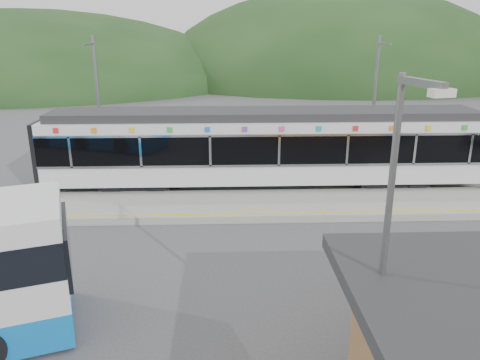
{
  "coord_description": "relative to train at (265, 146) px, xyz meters",
  "views": [
    {
      "loc": [
        -0.75,
        -15.17,
        7.24
      ],
      "look_at": [
        -0.16,
        1.0,
        2.03
      ],
      "focal_mm": 35.0,
      "sensor_mm": 36.0,
      "label": 1
    }
  ],
  "objects": [
    {
      "name": "ground",
      "position": [
        -1.19,
        -6.0,
        -2.06
      ],
      "size": [
        120.0,
        120.0,
        0.0
      ],
      "primitive_type": "plane",
      "color": "#4C4C4F",
      "rests_on": "ground"
    },
    {
      "name": "hills",
      "position": [
        5.0,
        -0.71,
        -2.06
      ],
      "size": [
        146.0,
        149.0,
        26.0
      ],
      "color": "#1E3D19",
      "rests_on": "ground"
    },
    {
      "name": "platform",
      "position": [
        -1.19,
        -2.7,
        -1.91
      ],
      "size": [
        26.0,
        3.2,
        0.3
      ],
      "primitive_type": "cube",
      "color": "#9E9E99",
      "rests_on": "ground"
    },
    {
      "name": "yellow_line",
      "position": [
        -1.19,
        -4.0,
        -1.76
      ],
      "size": [
        26.0,
        0.1,
        0.01
      ],
      "primitive_type": "cube",
      "color": "yellow",
      "rests_on": "platform"
    },
    {
      "name": "train",
      "position": [
        0.0,
        0.0,
        0.0
      ],
      "size": [
        20.44,
        3.01,
        3.74
      ],
      "color": "black",
      "rests_on": "ground"
    },
    {
      "name": "catenary_mast_west",
      "position": [
        -8.19,
        2.56,
        1.58
      ],
      "size": [
        0.18,
        1.8,
        7.0
      ],
      "color": "slate",
      "rests_on": "ground"
    },
    {
      "name": "catenary_mast_east",
      "position": [
        5.81,
        2.56,
        1.58
      ],
      "size": [
        0.18,
        1.8,
        7.0
      ],
      "color": "slate",
      "rests_on": "ground"
    },
    {
      "name": "lamp_post",
      "position": [
        0.93,
        -13.81,
        1.85
      ],
      "size": [
        0.38,
        1.17,
        6.59
      ],
      "rotation": [
        0.0,
        0.0,
        0.22
      ],
      "color": "slate",
      "rests_on": "ground"
    }
  ]
}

